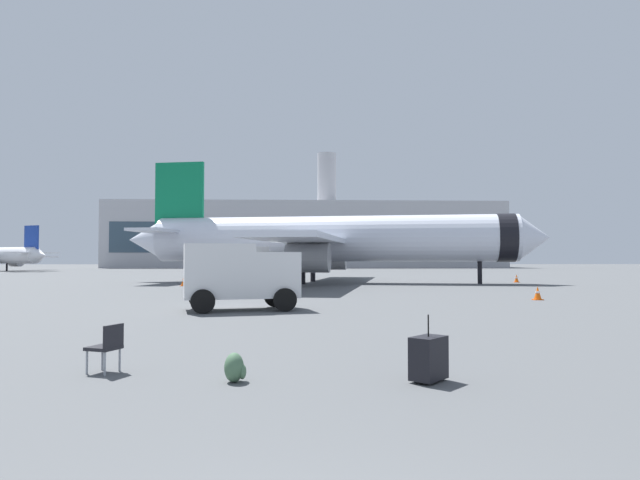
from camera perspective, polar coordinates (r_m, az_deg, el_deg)
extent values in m
cylinder|color=silver|center=(45.82, 1.21, 0.13)|extent=(30.16, 9.64, 3.80)
cone|color=silver|center=(46.47, 21.41, 0.24)|extent=(3.06, 4.01, 3.61)
cone|color=silver|center=(50.82, -17.67, 0.02)|extent=(3.81, 3.98, 3.42)
cylinder|color=black|center=(46.05, 18.74, 0.23)|extent=(2.14, 4.08, 3.88)
cube|color=silver|center=(53.87, 1.32, -0.50)|extent=(7.86, 16.63, 0.36)
cube|color=silver|center=(38.09, -1.92, 0.11)|extent=(7.86, 16.63, 0.36)
cylinder|color=gray|center=(51.38, 0.95, -1.88)|extent=(3.57, 2.79, 2.20)
cylinder|color=gray|center=(40.52, -1.25, -1.85)|extent=(3.57, 2.79, 2.20)
cube|color=#0C7247|center=(49.76, -14.42, 4.19)|extent=(4.38, 1.22, 6.40)
cube|color=silver|center=(52.67, -13.56, 0.57)|extent=(3.73, 6.39, 0.24)
cube|color=silver|center=(46.83, -16.58, 0.91)|extent=(3.73, 6.39, 0.24)
cylinder|color=black|center=(45.74, 16.30, -3.29)|extent=(0.36, 0.36, 1.80)
cylinder|color=black|center=(48.48, -0.74, -3.29)|extent=(0.44, 0.44, 1.80)
cylinder|color=black|center=(43.76, -1.81, -3.43)|extent=(0.44, 0.44, 1.80)
cone|color=white|center=(95.78, -27.08, -1.43)|extent=(3.04, 3.11, 2.37)
cube|color=white|center=(107.71, -28.35, -1.55)|extent=(7.95, 11.39, 0.25)
cylinder|color=gray|center=(106.67, -29.10, -2.02)|extent=(2.66, 2.36, 1.52)
cube|color=#193899|center=(97.51, -27.84, 0.05)|extent=(2.83, 1.59, 4.43)
cube|color=white|center=(95.86, -28.78, -1.15)|extent=(3.48, 4.52, 0.17)
cube|color=white|center=(98.57, -26.72, -1.20)|extent=(3.48, 4.52, 0.17)
cylinder|color=black|center=(104.85, -29.82, -2.47)|extent=(0.30, 0.30, 1.25)
cube|color=white|center=(41.05, -5.22, -2.66)|extent=(2.66, 2.77, 2.04)
cube|color=#1E232D|center=(41.45, -4.40, -2.00)|extent=(1.25, 1.63, 0.84)
cube|color=white|center=(39.75, -8.10, -2.42)|extent=(3.82, 3.63, 2.40)
cylinder|color=black|center=(42.10, -5.97, -4.09)|extent=(0.85, 0.72, 0.90)
cylinder|color=black|center=(40.19, -4.17, -4.20)|extent=(0.85, 0.72, 0.90)
cylinder|color=black|center=(40.36, -9.97, -4.17)|extent=(0.85, 0.72, 0.90)
cylinder|color=black|center=(38.37, -8.29, -4.29)|extent=(0.85, 0.72, 0.90)
cube|color=white|center=(22.02, -4.78, -3.61)|extent=(2.16, 2.34, 1.78)
cube|color=#1E232D|center=(22.16, -2.87, -2.52)|extent=(0.48, 1.77, 0.74)
cube|color=white|center=(21.73, -10.50, -3.19)|extent=(3.02, 2.54, 2.10)
cylinder|color=black|center=(23.14, -4.72, -5.85)|extent=(0.93, 0.42, 0.90)
cylinder|color=black|center=(21.08, -3.67, -6.24)|extent=(0.93, 0.42, 0.90)
cylinder|color=black|center=(22.78, -12.40, -5.88)|extent=(0.93, 0.42, 0.90)
cylinder|color=black|center=(20.69, -12.11, -6.28)|extent=(0.93, 0.42, 0.90)
cube|color=#F2590C|center=(41.87, -14.03, -4.65)|extent=(0.44, 0.44, 0.04)
cone|color=#F2590C|center=(41.85, -14.03, -4.18)|extent=(0.36, 0.36, 0.65)
cylinder|color=white|center=(41.85, -14.03, -4.13)|extent=(0.23, 0.23, 0.10)
cube|color=#F2590C|center=(49.85, 19.79, -4.15)|extent=(0.44, 0.44, 0.04)
cone|color=#F2590C|center=(49.84, 19.78, -3.75)|extent=(0.36, 0.36, 0.65)
cylinder|color=white|center=(49.84, 19.78, -3.72)|extent=(0.23, 0.23, 0.10)
cube|color=#F2590C|center=(29.05, 21.73, -5.78)|extent=(0.44, 0.44, 0.04)
cone|color=#F2590C|center=(29.03, 21.72, -5.12)|extent=(0.36, 0.36, 0.63)
cylinder|color=white|center=(29.03, 21.72, -5.06)|extent=(0.23, 0.23, 0.10)
cube|color=black|center=(9.39, 11.24, -11.95)|extent=(0.73, 0.74, 0.70)
cylinder|color=black|center=(9.31, 11.21, -8.73)|extent=(0.02, 0.02, 0.36)
cylinder|color=black|center=(9.64, 11.92, -13.79)|extent=(0.08, 0.08, 0.08)
cylinder|color=black|center=(9.26, 10.55, -14.29)|extent=(0.08, 0.08, 0.08)
ellipsoid|color=#476B4C|center=(9.32, -8.94, -12.97)|extent=(0.32, 0.40, 0.48)
ellipsoid|color=#476B4C|center=(9.32, -8.06, -13.43)|extent=(0.12, 0.28, 0.24)
cube|color=black|center=(10.62, -21.60, -10.40)|extent=(0.62, 0.62, 0.06)
cube|color=black|center=(10.45, -20.70, -9.33)|extent=(0.22, 0.46, 0.40)
cylinder|color=#999EA5|center=(10.64, -23.11, -11.57)|extent=(0.04, 0.04, 0.44)
cylinder|color=#999EA5|center=(10.92, -21.72, -11.33)|extent=(0.04, 0.04, 0.44)
cylinder|color=#999EA5|center=(10.39, -21.51, -11.82)|extent=(0.04, 0.04, 0.44)
cylinder|color=#999EA5|center=(10.68, -20.13, -11.57)|extent=(0.04, 0.04, 0.44)
cube|color=#B2B2B7|center=(128.11, -1.41, 0.45)|extent=(89.40, 18.37, 14.84)
cube|color=#334756|center=(118.85, -1.35, 0.28)|extent=(84.93, 0.10, 6.68)
cylinder|color=#B2B2B7|center=(129.53, 0.71, 6.39)|extent=(4.40, 4.40, 12.00)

